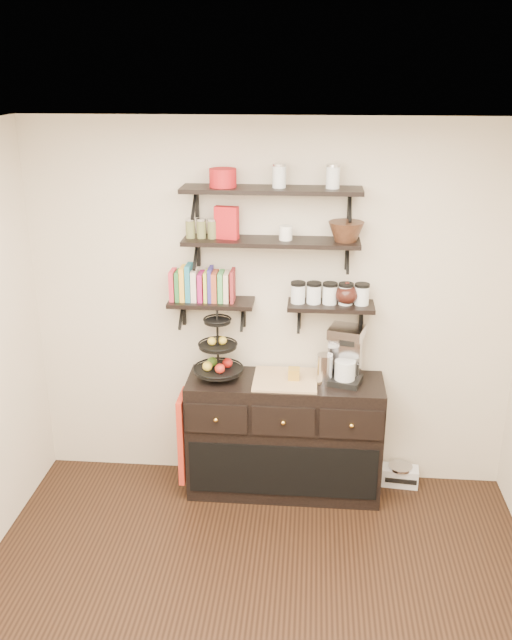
% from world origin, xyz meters
% --- Properties ---
extents(ceiling, '(3.50, 3.50, 0.02)m').
position_xyz_m(ceiling, '(0.00, 0.00, 2.70)').
color(ceiling, white).
rests_on(ceiling, back_wall).
extents(back_wall, '(3.50, 0.02, 2.70)m').
position_xyz_m(back_wall, '(0.00, 1.75, 1.35)').
color(back_wall, beige).
rests_on(back_wall, ground).
extents(shelf_top, '(1.20, 0.27, 0.23)m').
position_xyz_m(shelf_top, '(0.00, 1.62, 2.23)').
color(shelf_top, black).
rests_on(shelf_top, back_wall).
extents(shelf_mid, '(1.20, 0.27, 0.23)m').
position_xyz_m(shelf_mid, '(0.00, 1.62, 1.88)').
color(shelf_mid, black).
rests_on(shelf_mid, back_wall).
extents(shelf_low_left, '(0.60, 0.25, 0.23)m').
position_xyz_m(shelf_low_left, '(-0.42, 1.63, 1.43)').
color(shelf_low_left, black).
rests_on(shelf_low_left, back_wall).
extents(shelf_low_right, '(0.60, 0.25, 0.23)m').
position_xyz_m(shelf_low_right, '(0.42, 1.63, 1.43)').
color(shelf_low_right, black).
rests_on(shelf_low_right, back_wall).
extents(cookbooks, '(0.43, 0.15, 0.26)m').
position_xyz_m(cookbooks, '(-0.47, 1.63, 1.57)').
color(cookbooks, '#C72E40').
rests_on(cookbooks, shelf_low_left).
extents(glass_canisters, '(0.54, 0.10, 0.13)m').
position_xyz_m(glass_canisters, '(0.41, 1.63, 1.51)').
color(glass_canisters, silver).
rests_on(glass_canisters, shelf_low_right).
extents(sideboard, '(1.40, 0.50, 0.92)m').
position_xyz_m(sideboard, '(0.12, 1.51, 0.45)').
color(sideboard, black).
rests_on(sideboard, floor).
extents(fruit_stand, '(0.35, 0.35, 0.52)m').
position_xyz_m(fruit_stand, '(-0.36, 1.52, 1.08)').
color(fruit_stand, black).
rests_on(fruit_stand, sideboard).
extents(candle, '(0.08, 0.08, 0.08)m').
position_xyz_m(candle, '(0.18, 1.51, 0.96)').
color(candle, '#A87C26').
rests_on(candle, sideboard).
extents(coffee_maker, '(0.28, 0.28, 0.42)m').
position_xyz_m(coffee_maker, '(0.53, 1.54, 1.10)').
color(coffee_maker, black).
rests_on(coffee_maker, sideboard).
extents(thermal_carafe, '(0.11, 0.11, 0.22)m').
position_xyz_m(thermal_carafe, '(0.39, 1.49, 1.01)').
color(thermal_carafe, silver).
rests_on(thermal_carafe, sideboard).
extents(apron, '(0.04, 0.28, 0.66)m').
position_xyz_m(apron, '(-0.61, 1.41, 0.47)').
color(apron, '#B02913').
rests_on(apron, sideboard).
extents(radio, '(0.28, 0.20, 0.16)m').
position_xyz_m(radio, '(1.00, 1.64, 0.08)').
color(radio, silver).
rests_on(radio, floor).
extents(recipe_box, '(0.17, 0.09, 0.22)m').
position_xyz_m(recipe_box, '(-0.30, 1.61, 2.01)').
color(recipe_box, '#AE1319').
rests_on(recipe_box, shelf_mid).
extents(walnut_bowl, '(0.24, 0.24, 0.13)m').
position_xyz_m(walnut_bowl, '(0.50, 1.61, 1.96)').
color(walnut_bowl, black).
rests_on(walnut_bowl, shelf_mid).
extents(ramekins, '(0.09, 0.09, 0.10)m').
position_xyz_m(ramekins, '(0.10, 1.61, 1.95)').
color(ramekins, white).
rests_on(ramekins, shelf_mid).
extents(teapot, '(0.24, 0.20, 0.16)m').
position_xyz_m(teapot, '(0.53, 1.63, 1.53)').
color(teapot, black).
rests_on(teapot, shelf_low_right).
extents(red_pot, '(0.18, 0.18, 0.12)m').
position_xyz_m(red_pot, '(-0.32, 1.61, 2.31)').
color(red_pot, '#AE1319').
rests_on(red_pot, shelf_top).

